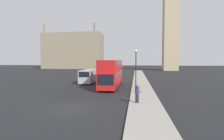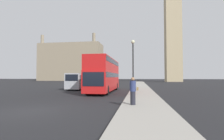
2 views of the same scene
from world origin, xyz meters
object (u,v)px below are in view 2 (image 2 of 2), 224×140
pedestrian (133,91)px  street_lamp (133,59)px  white_van (79,81)px  parked_sedan (105,82)px  red_double_decker_bus (104,74)px

pedestrian → street_lamp: (-0.15, 5.75, 2.71)m
pedestrian → street_lamp: street_lamp is taller
white_van → pedestrian: (8.90, -14.87, -0.30)m
white_van → pedestrian: bearing=-59.1°
pedestrian → parked_sedan: 36.62m
white_van → pedestrian: white_van is taller
white_van → street_lamp: size_ratio=1.13×
street_lamp → white_van: bearing=133.8°
red_double_decker_bus → pedestrian: (4.02, -10.90, -1.34)m
white_van → parked_sedan: size_ratio=1.36×
pedestrian → white_van: bearing=120.9°
red_double_decker_bus → parked_sedan: red_double_decker_bus is taller
street_lamp → pedestrian: bearing=-88.5°
red_double_decker_bus → white_van: 6.37m
red_double_decker_bus → pedestrian: size_ratio=6.44×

